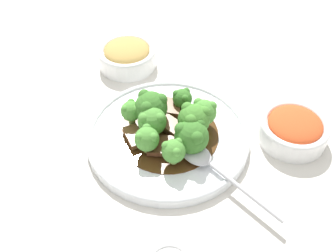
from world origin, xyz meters
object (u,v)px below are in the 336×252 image
at_px(beef_strip_1, 168,108).
at_px(broccoli_floret_5, 152,121).
at_px(beef_strip_3, 170,125).
at_px(beef_strip_4, 167,146).
at_px(side_bowl_appetizer, 127,55).
at_px(main_plate, 168,136).
at_px(beef_strip_0, 134,136).
at_px(broccoli_floret_0, 194,119).
at_px(serving_spoon, 205,159).
at_px(broccoli_floret_6, 203,112).
at_px(broccoli_floret_1, 174,151).
at_px(side_bowl_kimchi, 294,129).
at_px(broccoli_floret_3, 151,107).
at_px(broccoli_floret_2, 147,139).
at_px(broccoli_floret_7, 192,136).
at_px(broccoli_floret_8, 131,111).
at_px(broccoli_floret_4, 182,98).
at_px(beef_strip_2, 185,119).

height_order(beef_strip_1, broccoli_floret_5, broccoli_floret_5).
xyz_separation_m(beef_strip_3, beef_strip_4, (-0.03, 0.03, -0.00)).
bearing_deg(side_bowl_appetizer, beef_strip_4, 158.90).
distance_m(main_plate, beef_strip_0, 0.06).
height_order(broccoli_floret_0, side_bowl_appetizer, broccoli_floret_0).
xyz_separation_m(beef_strip_0, serving_spoon, (-0.11, -0.06, 0.00)).
height_order(broccoli_floret_0, broccoli_floret_6, broccoli_floret_0).
relative_size(broccoli_floret_1, side_bowl_kimchi, 0.38).
bearing_deg(broccoli_floret_3, beef_strip_1, -84.16).
xyz_separation_m(beef_strip_3, broccoli_floret_2, (-0.02, 0.06, 0.02)).
height_order(beef_strip_3, beef_strip_4, beef_strip_3).
distance_m(broccoli_floret_7, broccoli_floret_8, 0.12).
xyz_separation_m(broccoli_floret_0, broccoli_floret_7, (-0.02, 0.02, -0.01)).
relative_size(broccoli_floret_5, serving_spoon, 0.28).
bearing_deg(broccoli_floret_0, broccoli_floret_6, -73.68).
bearing_deg(broccoli_floret_7, beef_strip_4, 47.50).
xyz_separation_m(beef_strip_3, broccoli_floret_3, (0.03, 0.02, 0.03)).
xyz_separation_m(broccoli_floret_3, broccoli_floret_4, (-0.01, -0.06, -0.01)).
bearing_deg(broccoli_floret_1, serving_spoon, -129.32).
bearing_deg(broccoli_floret_0, broccoli_floret_8, 34.22).
height_order(broccoli_floret_7, side_bowl_kimchi, broccoli_floret_7).
distance_m(broccoli_floret_3, side_bowl_kimchi, 0.24).
height_order(main_plate, broccoli_floret_0, broccoli_floret_0).
xyz_separation_m(beef_strip_3, broccoli_floret_4, (0.02, -0.05, 0.02)).
bearing_deg(broccoli_floret_0, beef_strip_3, 26.81).
height_order(broccoli_floret_3, serving_spoon, broccoli_floret_3).
relative_size(broccoli_floret_4, serving_spoon, 0.21).
relative_size(main_plate, broccoli_floret_2, 5.84).
bearing_deg(broccoli_floret_4, serving_spoon, 155.64).
bearing_deg(broccoli_floret_7, broccoli_floret_5, 23.23).
xyz_separation_m(broccoli_floret_3, side_bowl_appetizer, (0.18, -0.08, -0.03)).
xyz_separation_m(beef_strip_0, side_bowl_appetizer, (0.19, -0.12, 0.00)).
relative_size(broccoli_floret_8, side_bowl_kimchi, 0.39).
bearing_deg(broccoli_floret_1, broccoli_floret_6, -70.97).
relative_size(broccoli_floret_2, broccoli_floret_3, 0.76).
bearing_deg(broccoli_floret_5, side_bowl_appetizer, -24.65).
xyz_separation_m(broccoli_floret_3, serving_spoon, (-0.12, -0.01, -0.03)).
xyz_separation_m(broccoli_floret_1, side_bowl_kimchi, (-0.08, -0.20, -0.02)).
bearing_deg(broccoli_floret_2, beef_strip_2, -82.37).
xyz_separation_m(beef_strip_0, side_bowl_kimchi, (-0.16, -0.22, -0.00)).
relative_size(main_plate, beef_strip_0, 5.39).
height_order(main_plate, beef_strip_2, beef_strip_2).
height_order(broccoli_floret_3, broccoli_floret_7, broccoli_floret_3).
relative_size(broccoli_floret_5, broccoli_floret_8, 1.22).
xyz_separation_m(main_plate, serving_spoon, (-0.09, -0.00, 0.02)).
xyz_separation_m(main_plate, beef_strip_0, (0.03, 0.05, 0.01)).
relative_size(broccoli_floret_1, broccoli_floret_3, 0.71).
distance_m(beef_strip_0, broccoli_floret_1, 0.08).
height_order(beef_strip_2, side_bowl_appetizer, side_bowl_appetizer).
bearing_deg(beef_strip_3, beef_strip_2, -95.42).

